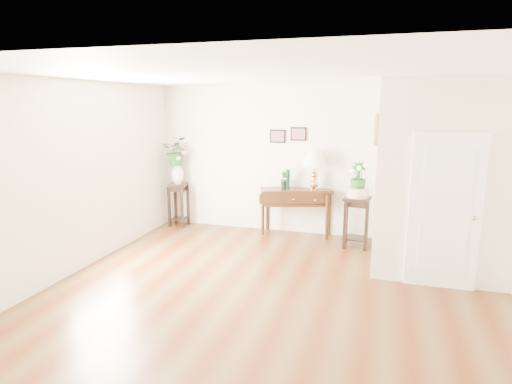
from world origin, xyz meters
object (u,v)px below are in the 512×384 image
at_px(plant_stand_a, 179,205).
at_px(plant_stand_b, 356,222).
at_px(table_lamp, 314,171).
at_px(console_table, 296,212).

bearing_deg(plant_stand_a, plant_stand_b, -5.14).
height_order(plant_stand_a, plant_stand_b, plant_stand_b).
distance_m(table_lamp, plant_stand_a, 2.85).
bearing_deg(plant_stand_a, table_lamp, 1.57).
relative_size(console_table, plant_stand_a, 1.51).
bearing_deg(table_lamp, plant_stand_a, -178.43).
distance_m(plant_stand_a, plant_stand_b, 3.56).
bearing_deg(plant_stand_a, console_table, 1.79).
height_order(console_table, plant_stand_b, console_table).
bearing_deg(table_lamp, plant_stand_b, -25.93).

